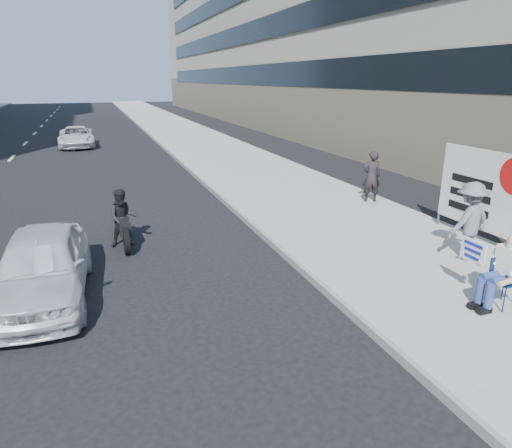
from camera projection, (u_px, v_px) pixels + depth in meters
name	position (u px, v px, depth m)	size (l,w,h in m)	color
ground	(265.00, 321.00, 7.75)	(160.00, 160.00, 0.00)	black
near_sidewalk	(209.00, 147.00, 26.95)	(5.00, 120.00, 0.15)	gray
near_building	(319.00, 4.00, 38.86)	(14.00, 70.00, 20.00)	#A0988A
seated_protester	(502.00, 268.00, 7.72)	(0.83, 1.12, 1.31)	navy
jogger	(469.00, 221.00, 9.81)	(1.11, 0.64, 1.71)	slate
pedestrian_woman	(371.00, 176.00, 14.49)	(0.60, 0.39, 1.63)	black
protest_banner	(488.00, 192.00, 10.69)	(0.08, 3.06, 2.20)	#4C4C4C
white_sedan_near	(42.00, 266.00, 8.34)	(1.55, 3.85, 1.31)	silver
white_sedan_far	(76.00, 137.00, 27.41)	(1.99, 4.32, 1.20)	silver
motorcycle	(123.00, 221.00, 11.07)	(0.70, 2.04, 1.42)	black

